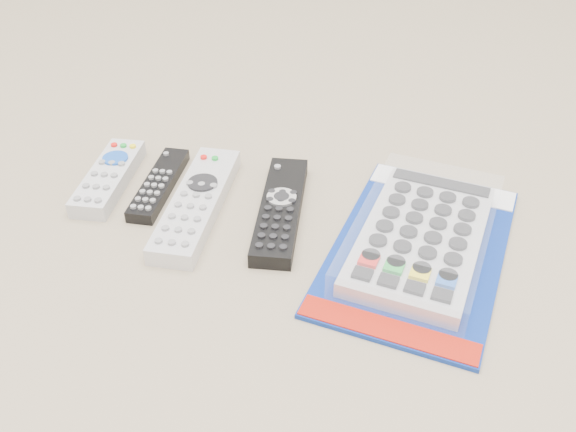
% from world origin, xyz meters
% --- Properties ---
extents(remote_small_grey, '(0.06, 0.16, 0.02)m').
position_xyz_m(remote_small_grey, '(-0.21, 0.07, 0.01)').
color(remote_small_grey, '#B0B1B3').
rests_on(remote_small_grey, ground).
extents(remote_slim_black, '(0.04, 0.16, 0.02)m').
position_xyz_m(remote_slim_black, '(-0.14, 0.07, 0.01)').
color(remote_slim_black, black).
rests_on(remote_slim_black, ground).
extents(remote_silver_dvd, '(0.06, 0.22, 0.03)m').
position_xyz_m(remote_silver_dvd, '(-0.08, 0.03, 0.01)').
color(remote_silver_dvd, silver).
rests_on(remote_silver_dvd, ground).
extents(remote_large_black, '(0.07, 0.21, 0.02)m').
position_xyz_m(remote_large_black, '(0.02, 0.04, 0.01)').
color(remote_large_black, black).
rests_on(remote_large_black, ground).
extents(jumbo_remote_packaged, '(0.24, 0.34, 0.04)m').
position_xyz_m(jumbo_remote_packaged, '(0.20, 0.02, 0.02)').
color(jumbo_remote_packaged, navy).
rests_on(jumbo_remote_packaged, ground).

